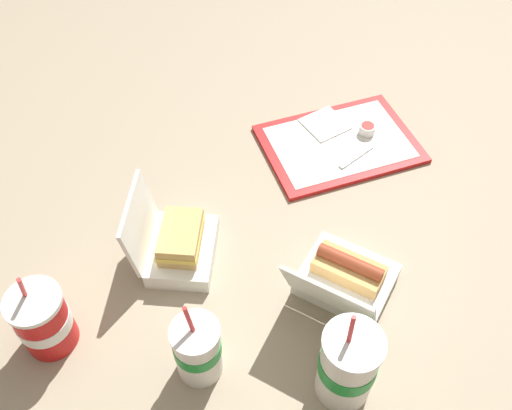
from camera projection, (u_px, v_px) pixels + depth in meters
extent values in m
plane|color=gray|center=(271.00, 233.00, 1.24)|extent=(3.20, 3.20, 0.00)
cube|color=red|center=(339.00, 144.00, 1.42)|extent=(0.42, 0.33, 0.01)
cube|color=white|center=(340.00, 142.00, 1.41)|extent=(0.37, 0.29, 0.00)
cylinder|color=white|center=(367.00, 129.00, 1.42)|extent=(0.04, 0.04, 0.02)
cylinder|color=#9E140F|center=(368.00, 126.00, 1.41)|extent=(0.03, 0.03, 0.01)
cube|color=white|center=(325.00, 124.00, 1.45)|extent=(0.13, 0.13, 0.00)
cube|color=white|center=(356.00, 157.00, 1.37)|extent=(0.10, 0.07, 0.00)
cube|color=white|center=(183.00, 251.00, 1.19)|extent=(0.16, 0.19, 0.04)
cube|color=white|center=(139.00, 223.00, 1.13)|extent=(0.06, 0.17, 0.13)
cube|color=tan|center=(182.00, 242.00, 1.17)|extent=(0.10, 0.13, 0.02)
cube|color=#E5C651|center=(181.00, 237.00, 1.15)|extent=(0.10, 0.14, 0.01)
cube|color=tan|center=(180.00, 233.00, 1.14)|extent=(0.10, 0.13, 0.02)
cube|color=white|center=(346.00, 279.00, 1.14)|extent=(0.23, 0.22, 0.04)
cube|color=white|center=(329.00, 296.00, 1.02)|extent=(0.18, 0.16, 0.14)
cube|color=tan|center=(349.00, 269.00, 1.12)|extent=(0.15, 0.14, 0.03)
cylinder|color=brown|center=(350.00, 262.00, 1.10)|extent=(0.12, 0.10, 0.03)
cylinder|color=yellow|center=(351.00, 260.00, 1.09)|extent=(0.10, 0.07, 0.01)
cylinder|color=red|center=(44.00, 322.00, 1.03)|extent=(0.10, 0.10, 0.13)
cylinder|color=white|center=(43.00, 320.00, 1.03)|extent=(0.10, 0.10, 0.03)
cylinder|color=white|center=(32.00, 301.00, 0.98)|extent=(0.10, 0.10, 0.01)
cylinder|color=red|center=(22.00, 287.00, 0.95)|extent=(0.02, 0.02, 0.06)
cylinder|color=white|center=(198.00, 351.00, 1.00)|extent=(0.08, 0.08, 0.13)
cylinder|color=#198C33|center=(197.00, 347.00, 0.98)|extent=(0.08, 0.08, 0.03)
cylinder|color=white|center=(195.00, 333.00, 0.94)|extent=(0.09, 0.09, 0.01)
cylinder|color=red|center=(189.00, 319.00, 0.92)|extent=(0.02, 0.02, 0.06)
cylinder|color=white|center=(347.00, 367.00, 0.96)|extent=(0.10, 0.10, 0.17)
cylinder|color=#198C33|center=(348.00, 364.00, 0.95)|extent=(0.10, 0.10, 0.04)
cylinder|color=white|center=(354.00, 343.00, 0.89)|extent=(0.10, 0.10, 0.01)
cylinder|color=red|center=(351.00, 329.00, 0.87)|extent=(0.01, 0.02, 0.06)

